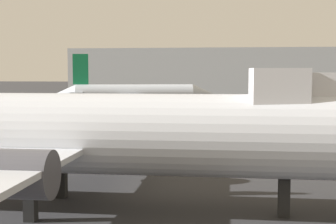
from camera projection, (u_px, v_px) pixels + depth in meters
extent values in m
cylinder|color=silver|center=(77.00, 133.00, 22.64)|extent=(29.83, 3.76, 3.75)
cube|color=silver|center=(46.00, 145.00, 22.87)|extent=(4.68, 29.52, 0.24)
cylinder|color=#4C4C54|center=(97.00, 134.00, 28.32)|extent=(2.99, 1.80, 1.79)
cylinder|color=#4C4C54|center=(12.00, 174.00, 17.23)|extent=(2.99, 1.80, 1.79)
cube|color=black|center=(284.00, 197.00, 21.71)|extent=(0.50, 0.50, 1.76)
cube|color=black|center=(62.00, 181.00, 25.02)|extent=(0.50, 0.50, 1.76)
cube|color=black|center=(30.00, 201.00, 21.08)|extent=(0.50, 0.50, 1.76)
cylinder|color=#B2BCCC|center=(135.00, 94.00, 74.66)|extent=(18.13, 6.09, 2.92)
cone|color=#B2BCCC|center=(203.00, 94.00, 75.27)|extent=(3.69, 3.45, 2.92)
cone|color=#B2BCCC|center=(65.00, 94.00, 74.05)|extent=(3.69, 3.45, 2.92)
cube|color=#B2BCCC|center=(129.00, 97.00, 74.65)|extent=(7.18, 22.49, 0.18)
cube|color=#B2BCCC|center=(78.00, 92.00, 74.14)|extent=(2.85, 6.41, 0.12)
cube|color=#147F4C|center=(81.00, 69.00, 73.87)|extent=(2.36, 0.64, 4.64)
cylinder|color=#4C4C54|center=(133.00, 96.00, 78.90)|extent=(2.41, 1.70, 1.33)
cylinder|color=#4C4C54|center=(132.00, 99.00, 70.48)|extent=(2.41, 1.70, 1.33)
cube|color=black|center=(172.00, 108.00, 75.18)|extent=(0.43, 0.43, 1.63)
cube|color=black|center=(129.00, 108.00, 76.27)|extent=(0.43, 0.43, 1.63)
cube|color=black|center=(129.00, 109.00, 73.33)|extent=(0.43, 0.43, 1.63)
cube|color=silver|center=(278.00, 99.00, 21.67)|extent=(2.49, 2.87, 2.80)
cube|color=#999EA3|center=(204.00, 73.00, 130.27)|extent=(69.21, 19.98, 12.46)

